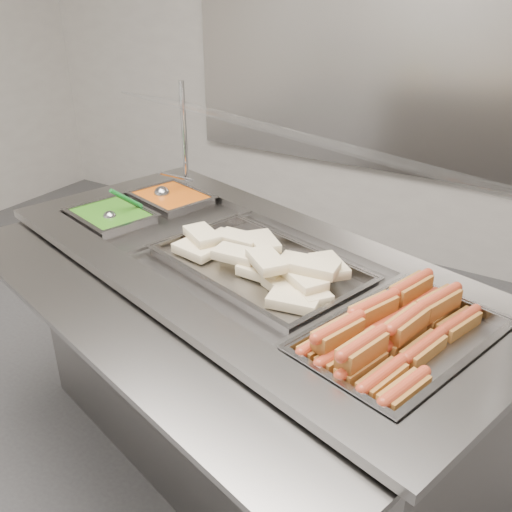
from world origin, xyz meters
The scene contains 12 objects.
back_panel centered at (0.00, 2.45, 1.20)m, with size 3.00×0.04×1.20m, color #A8A39D.
steam_counter centered at (0.12, 0.43, 0.45)m, with size 2.04×1.32×0.90m.
tray_rail centered at (-0.02, -0.06, 0.85)m, with size 1.80×0.84×0.05m.
sneeze_guard centered at (0.18, 0.64, 1.26)m, with size 1.67×0.74×0.44m.
pan_hotdogs centered at (0.72, 0.26, 0.86)m, with size 0.48×0.62×0.10m.
pan_wraps centered at (0.18, 0.41, 0.87)m, with size 0.76×0.57×0.07m.
pan_beans centered at (-0.46, 0.75, 0.86)m, with size 0.35×0.31×0.10m.
pan_peas centered at (-0.54, 0.47, 0.86)m, with size 0.35×0.31×0.10m.
hotdogs_in_buns centered at (0.69, 0.26, 0.90)m, with size 0.37×0.57×0.12m.
tortilla_wraps centered at (0.20, 0.42, 0.91)m, with size 0.65×0.39×0.10m.
ladle centered at (-0.50, 0.75, 0.90)m, with size 0.09×0.19×0.14m.
serving_spoon centered at (-0.51, 0.46, 0.91)m, with size 0.08×0.17×0.14m.
Camera 1 is at (1.04, -1.01, 1.76)m, focal length 40.00 mm.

